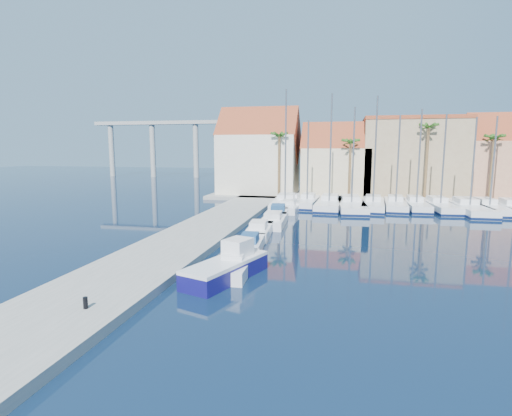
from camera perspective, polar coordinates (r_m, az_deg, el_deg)
The scene contains 31 objects.
ground at distance 17.49m, azimuth 0.62°, elevation -17.12°, with size 260.00×260.00×0.00m, color black.
quay_west at distance 32.24m, azimuth -10.23°, elevation -4.70°, with size 6.00×77.00×0.50m, color gray.
shore_north at distance 64.21m, azimuth 18.40°, elevation 1.59°, with size 54.00×16.00×0.50m, color gray.
bollard at distance 19.75m, azimuth -23.18°, elevation -12.34°, with size 0.21×0.21×0.53m, color black.
fishing_boat at distance 23.66m, azimuth -4.04°, elevation -8.32°, with size 3.95×6.49×2.16m.
motorboat_west_0 at distance 24.81m, azimuth -2.71°, elevation -8.00°, with size 2.00×5.66×1.40m.
motorboat_west_1 at distance 29.73m, azimuth -0.78°, elevation -5.19°, with size 2.10×5.33×1.40m.
motorboat_west_2 at distance 34.70m, azimuth 0.47°, elevation -3.18°, with size 2.32×6.05×1.40m.
motorboat_west_3 at distance 39.56m, azimuth 2.58°, elevation -1.73°, with size 2.48×6.89×1.40m.
motorboat_west_4 at distance 44.70m, azimuth 3.21°, elevation -0.54°, with size 2.70×6.71×1.40m.
motorboat_west_5 at distance 48.72m, azimuth 4.85°, elevation 0.20°, with size 2.58×7.39×1.40m.
motorboat_west_6 at distance 55.08m, azimuth 5.59°, elevation 1.16°, with size 2.31×5.68×1.40m.
sailboat_0 at distance 51.81m, azimuth 4.24°, elevation 0.80°, with size 3.45×11.50×14.74m.
sailboat_1 at distance 52.81m, azimuth 7.38°, elevation 0.89°, with size 2.88×9.32×11.02m.
sailboat_2 at distance 51.76m, azimuth 10.46°, elevation 0.67°, with size 3.48×11.27×14.15m.
sailboat_3 at distance 51.19m, azimuth 13.42°, elevation 0.46°, with size 3.95×12.18×12.41m.
sailboat_4 at distance 52.12m, azimuth 16.37°, elevation 0.53°, with size 3.37×10.24×13.75m.
sailboat_5 at distance 52.94m, azimuth 19.30°, elevation 0.50°, with size 3.15×9.68×11.48m.
sailboat_6 at distance 53.34m, azimuth 21.84°, elevation 0.44°, with size 2.49×9.05×12.19m.
sailboat_7 at distance 53.72m, azimuth 24.66°, elevation 0.30°, with size 3.46×10.07×11.47m.
sailboat_8 at distance 53.74m, azimuth 28.01°, elevation 0.05°, with size 3.46×11.80×11.07m.
sailboat_9 at distance 54.81m, azimuth 30.16°, elevation 0.07°, with size 3.33×9.84×11.17m.
building_0 at distance 63.82m, azimuth 0.46°, elevation 7.63°, with size 12.30×9.00×13.50m.
building_1 at distance 62.48m, azimuth 11.36°, elevation 6.32°, with size 10.30×8.00×11.00m.
building_2 at distance 64.19m, azimuth 21.34°, elevation 6.82°, with size 14.20×10.20×11.50m.
building_3 at distance 66.14m, azimuth 31.82°, elevation 5.81°, with size 10.30×8.00×12.00m.
palm_0 at distance 58.18m, azimuth 3.35°, elevation 10.04°, with size 2.60×2.60×10.15m.
palm_1 at distance 57.43m, azimuth 13.36°, elevation 8.91°, with size 2.60×2.60×9.15m.
palm_2 at distance 58.48m, azimuth 23.43°, elevation 10.28°, with size 2.60×2.60×11.15m.
palm_3 at distance 60.43m, azimuth 30.89°, elevation 8.36°, with size 2.60×2.60×9.65m.
viaduct at distance 106.24m, azimuth -11.22°, elevation 9.86°, with size 48.00×2.20×14.45m.
Camera 1 is at (3.21, -15.43, 7.59)m, focal length 28.00 mm.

